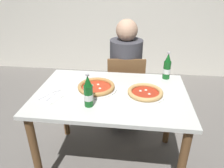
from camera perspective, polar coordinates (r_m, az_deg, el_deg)
ground_plane at (r=2.13m, az=-0.17°, el=-20.23°), size 8.00×8.00×0.00m
dining_table_main at (r=1.72m, az=-0.20°, el=-5.64°), size 1.20×0.80×0.75m
chair_behind_table at (r=2.32m, az=3.67°, el=-0.93°), size 0.44×0.44×0.85m
diner_seated at (r=2.32m, az=3.66°, el=1.89°), size 0.34×0.34×1.21m
pizza_margherita_near at (r=1.63m, az=9.04°, el=-2.38°), size 0.29×0.29×0.04m
pizza_marinara_far at (r=1.70m, az=-4.30°, el=-0.88°), size 0.33×0.33×0.04m
beer_bottle_left at (r=1.45m, az=-6.47°, el=-2.38°), size 0.07×0.07×0.25m
beer_bottle_center at (r=1.92m, az=14.79°, el=4.36°), size 0.07×0.07×0.25m
napkin_with_cutlery at (r=1.68m, az=-16.44°, el=-3.06°), size 0.24×0.24×0.01m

